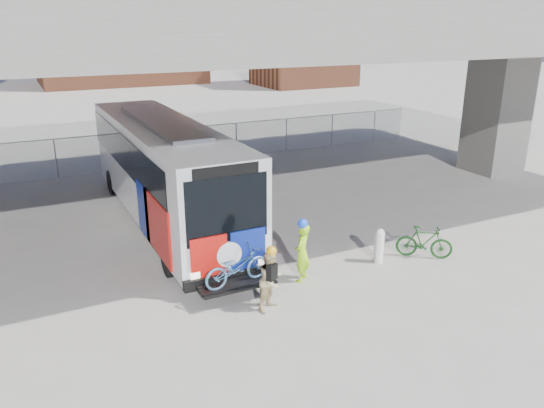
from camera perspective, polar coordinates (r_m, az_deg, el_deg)
ground at (r=16.67m, az=-0.47°, el=-5.32°), size 160.00×160.00×0.00m
bus at (r=19.11m, az=-11.56°, el=4.20°), size 2.67×13.00×3.69m
overpass at (r=18.87m, az=-6.12°, el=17.93°), size 40.00×16.00×7.95m
chainlink_fence at (r=27.06m, az=-11.76°, el=7.02°), size 30.00×0.06×30.00m
brick_buildings at (r=62.40m, az=-20.03°, el=16.62°), size 54.00×22.00×12.00m
bollard at (r=16.17m, az=11.46°, el=-4.30°), size 0.28×0.28×1.08m
cyclist_hivis at (r=14.67m, az=3.26°, el=-5.09°), size 0.73×0.71×1.85m
cyclist_tan at (r=13.29m, az=-0.08°, el=-8.14°), size 0.94×0.88×1.71m
bike_parked at (r=16.86m, az=16.06°, el=-3.95°), size 1.61×1.43×1.01m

